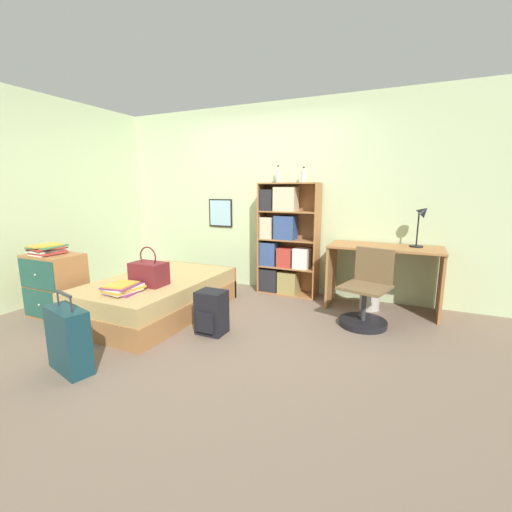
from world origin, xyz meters
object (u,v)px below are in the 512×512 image
Objects in this scene: suitcase at (69,340)px; backpack at (211,313)px; dresser at (56,285)px; bottle_green at (278,176)px; desk_lamp at (422,218)px; waste_bin at (370,298)px; bed at (159,296)px; desk at (384,266)px; book_stack_on_bed at (123,288)px; bottle_brown at (303,176)px; handbag at (149,273)px; desk_chair at (366,302)px; bookcase at (283,242)px; magazine_pile_on_dresser at (47,249)px.

backpack is at bearing 59.54° from suitcase.
bottle_green is (1.96, 1.95, 1.25)m from dresser.
desk_lamp is 1.78× the size of waste_bin.
desk reaches higher than bed.
bottle_green reaches higher than suitcase.
desk is at bearing 37.80° from book_stack_on_bed.
book_stack_on_bed is 2.82m from waste_bin.
backpack is (1.89, 0.31, -0.14)m from dresser.
bottle_brown reaches higher than backpack.
handbag reaches higher than bed.
desk is at bearing 78.53° from desk_chair.
suitcase is at bearing -79.76° from bed.
magazine_pile_on_dresser is at bearing -137.78° from bookcase.
bottle_brown reaches higher than bookcase.
bottle_brown reaches higher than desk_chair.
dresser is at bearing -137.29° from bookcase.
book_stack_on_bed is 0.58× the size of suitcase.
suitcase is 3.75m from desk_lamp.
waste_bin is at bearing 27.76° from dresser.
bookcase is at bearing 42.22° from magazine_pile_on_dresser.
bottle_brown is at bearing 45.88° from bed.
bed is 4.85× the size of magazine_pile_on_dresser.
bed is at bearing -124.62° from bottle_green.
desk is 4.59× the size of waste_bin.
bottle_brown is (2.32, 1.92, 1.24)m from dresser.
desk_chair is (1.31, -0.75, -1.36)m from bottle_green.
bottle_brown is (1.08, 2.71, 1.34)m from suitcase.
desk_chair is at bearing -101.47° from desk.
bottle_green is at bearing 177.25° from desk_lamp.
bed is 6.51× the size of waste_bin.
desk_lamp is (0.37, 0.09, 0.57)m from desk.
desk_chair is at bearing -30.13° from bookcase.
desk_lamp is (2.69, 1.89, 0.65)m from book_stack_on_bed.
backpack reaches higher than bed.
bottle_green is (2.01, 1.97, 0.84)m from magazine_pile_on_dresser.
handbag is 0.65× the size of suitcase.
bed is 1.33m from magazine_pile_on_dresser.
magazine_pile_on_dresser is at bearing -151.22° from bed.
suitcase is 1.27m from backpack.
waste_bin is (-0.01, 0.51, -0.11)m from desk_chair.
dresser is 3.13× the size of bottle_green.
suitcase is 3.21m from waste_bin.
desk_chair reaches higher than waste_bin.
bed is at bearing -153.12° from desk.
handbag is at bearing -127.09° from bottle_brown.
bed is 2.36m from desk_chair.
desk is (1.06, -0.15, -1.05)m from bottle_brown.
suitcase is 0.80× the size of desk_chair.
magazine_pile_on_dresser reaches higher than dresser.
desk_lamp reaches higher than desk_chair.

